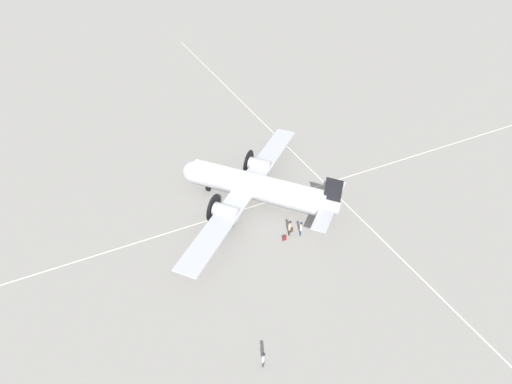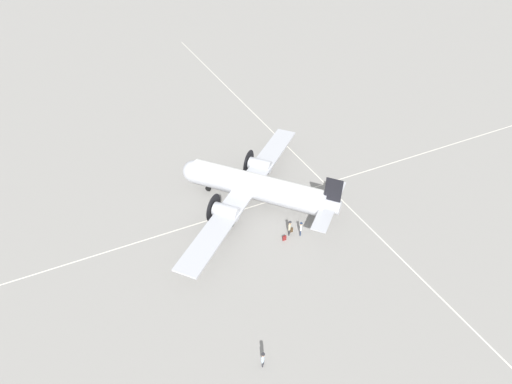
% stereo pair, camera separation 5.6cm
% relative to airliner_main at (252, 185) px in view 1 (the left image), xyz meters
% --- Properties ---
extents(ground_plane, '(300.00, 300.00, 0.00)m').
position_rel_airliner_main_xyz_m(ground_plane, '(-0.30, 0.34, -2.63)').
color(ground_plane, gray).
extents(apron_line_eastwest, '(120.00, 0.16, 0.01)m').
position_rel_airliner_main_xyz_m(apron_line_eastwest, '(-0.30, 0.59, -2.63)').
color(apron_line_eastwest, silver).
rests_on(apron_line_eastwest, ground_plane).
extents(apron_line_northsouth, '(0.16, 120.00, 0.01)m').
position_rel_airliner_main_xyz_m(apron_line_northsouth, '(-9.86, 0.34, -2.63)').
color(apron_line_northsouth, silver).
rests_on(apron_line_northsouth, ground_plane).
extents(airliner_main, '(22.67, 21.12, 6.15)m').
position_rel_airliner_main_xyz_m(airliner_main, '(0.00, 0.00, 0.00)').
color(airliner_main, silver).
rests_on(airliner_main, ground_plane).
extents(crew_foreground, '(0.42, 0.45, 1.70)m').
position_rel_airliner_main_xyz_m(crew_foreground, '(7.77, 18.45, -1.57)').
color(crew_foreground, '#2D2D33').
rests_on(crew_foreground, ground_plane).
extents(passenger_boarding, '(0.40, 0.51, 1.73)m').
position_rel_airliner_main_xyz_m(passenger_boarding, '(-2.37, 7.07, -1.55)').
color(passenger_boarding, navy).
rests_on(passenger_boarding, ground_plane).
extents(ramp_agent, '(0.48, 0.49, 1.89)m').
position_rel_airliner_main_xyz_m(ramp_agent, '(-1.31, 6.54, -1.45)').
color(ramp_agent, '#2D2D33').
rests_on(ramp_agent, ground_plane).
extents(suitcase_near_door, '(0.41, 0.13, 0.65)m').
position_rel_airliner_main_xyz_m(suitcase_near_door, '(-0.44, 7.03, -2.33)').
color(suitcase_near_door, maroon).
rests_on(suitcase_near_door, ground_plane).
extents(suitcase_upright_spare, '(0.50, 0.14, 0.62)m').
position_rel_airliner_main_xyz_m(suitcase_upright_spare, '(-1.64, 6.26, -2.34)').
color(suitcase_upright_spare, '#47331E').
rests_on(suitcase_upright_spare, ground_plane).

